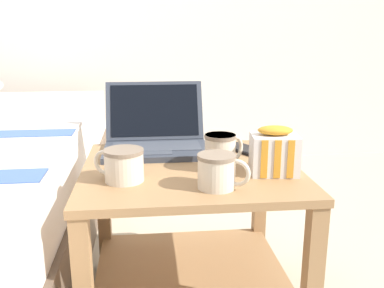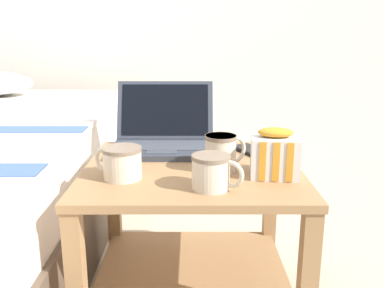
{
  "view_description": "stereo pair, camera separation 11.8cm",
  "coord_description": "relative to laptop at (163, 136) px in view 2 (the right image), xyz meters",
  "views": [
    {
      "loc": [
        -0.12,
        -1.18,
        0.85
      ],
      "look_at": [
        0.0,
        -0.04,
        0.55
      ],
      "focal_mm": 40.0,
      "sensor_mm": 36.0,
      "label": 1
    },
    {
      "loc": [
        -0.0,
        -1.19,
        0.85
      ],
      "look_at": [
        0.0,
        -0.04,
        0.55
      ],
      "focal_mm": 40.0,
      "sensor_mm": 36.0,
      "label": 2
    }
  ],
  "objects": [
    {
      "name": "bedside_table",
      "position": [
        0.1,
        -0.2,
        -0.21
      ],
      "size": [
        0.62,
        0.57,
        0.47
      ],
      "color": "#997047",
      "rests_on": "ground_plane"
    },
    {
      "name": "laptop",
      "position": [
        0.0,
        0.0,
        0.0
      ],
      "size": [
        0.34,
        0.3,
        0.21
      ],
      "color": "#333842",
      "rests_on": "bedside_table"
    },
    {
      "name": "mug_front_left",
      "position": [
        -0.09,
        -0.3,
        0.0
      ],
      "size": [
        0.14,
        0.11,
        0.09
      ],
      "color": "beige",
      "rests_on": "bedside_table"
    },
    {
      "name": "mug_front_right",
      "position": [
        0.18,
        -0.24,
        0.01
      ],
      "size": [
        0.12,
        0.1,
        0.1
      ],
      "color": "beige",
      "rests_on": "bedside_table"
    },
    {
      "name": "mug_mid_center",
      "position": [
        0.14,
        -0.38,
        0.01
      ],
      "size": [
        0.13,
        0.1,
        0.09
      ],
      "color": "beige",
      "rests_on": "bedside_table"
    },
    {
      "name": "snack_bag",
      "position": [
        0.32,
        -0.28,
        0.02
      ],
      "size": [
        0.14,
        0.11,
        0.14
      ],
      "color": "silver",
      "rests_on": "bedside_table"
    },
    {
      "name": "cell_phone",
      "position": [
        0.29,
        -0.04,
        -0.04
      ],
      "size": [
        0.13,
        0.16,
        0.01
      ],
      "color": "black",
      "rests_on": "bedside_table"
    }
  ]
}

